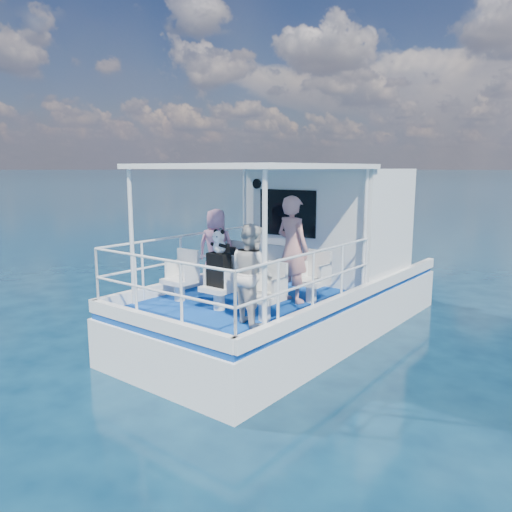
# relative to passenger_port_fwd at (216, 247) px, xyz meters

# --- Properties ---
(ground) EXTENTS (2000.00, 2000.00, 0.00)m
(ground) POSITION_rel_passenger_port_fwd_xyz_m (1.25, -0.21, -1.63)
(ground) COLOR #07223A
(ground) RESTS_ON ground
(hull) EXTENTS (3.00, 7.00, 1.60)m
(hull) POSITION_rel_passenger_port_fwd_xyz_m (1.25, 0.79, -1.63)
(hull) COLOR white
(hull) RESTS_ON ground
(deck) EXTENTS (2.90, 6.90, 0.10)m
(deck) POSITION_rel_passenger_port_fwd_xyz_m (1.25, 0.79, -0.78)
(deck) COLOR #0A3892
(deck) RESTS_ON hull
(cabin) EXTENTS (2.85, 2.00, 2.20)m
(cabin) POSITION_rel_passenger_port_fwd_xyz_m (1.25, 2.09, 0.37)
(cabin) COLOR white
(cabin) RESTS_ON deck
(canopy) EXTENTS (3.00, 3.20, 0.08)m
(canopy) POSITION_rel_passenger_port_fwd_xyz_m (1.25, -0.41, 1.51)
(canopy) COLOR white
(canopy) RESTS_ON cabin
(canopy_posts) EXTENTS (2.77, 2.97, 2.20)m
(canopy_posts) POSITION_rel_passenger_port_fwd_xyz_m (1.25, -0.46, 0.37)
(canopy_posts) COLOR white
(canopy_posts) RESTS_ON deck
(railings) EXTENTS (2.84, 3.59, 1.00)m
(railings) POSITION_rel_passenger_port_fwd_xyz_m (1.25, -0.78, -0.23)
(railings) COLOR white
(railings) RESTS_ON deck
(seat_port_fwd) EXTENTS (0.48, 0.46, 0.38)m
(seat_port_fwd) POSITION_rel_passenger_port_fwd_xyz_m (0.35, -0.01, -0.54)
(seat_port_fwd) COLOR silver
(seat_port_fwd) RESTS_ON deck
(seat_center_fwd) EXTENTS (0.48, 0.46, 0.38)m
(seat_center_fwd) POSITION_rel_passenger_port_fwd_xyz_m (1.25, -0.01, -0.54)
(seat_center_fwd) COLOR silver
(seat_center_fwd) RESTS_ON deck
(seat_stbd_fwd) EXTENTS (0.48, 0.46, 0.38)m
(seat_stbd_fwd) POSITION_rel_passenger_port_fwd_xyz_m (2.15, -0.01, -0.54)
(seat_stbd_fwd) COLOR silver
(seat_stbd_fwd) RESTS_ON deck
(seat_port_aft) EXTENTS (0.48, 0.46, 0.38)m
(seat_port_aft) POSITION_rel_passenger_port_fwd_xyz_m (0.35, -1.31, -0.54)
(seat_port_aft) COLOR silver
(seat_port_aft) RESTS_ON deck
(seat_center_aft) EXTENTS (0.48, 0.46, 0.38)m
(seat_center_aft) POSITION_rel_passenger_port_fwd_xyz_m (1.25, -1.31, -0.54)
(seat_center_aft) COLOR silver
(seat_center_aft) RESTS_ON deck
(seat_stbd_aft) EXTENTS (0.48, 0.46, 0.38)m
(seat_stbd_aft) POSITION_rel_passenger_port_fwd_xyz_m (2.15, -1.31, -0.54)
(seat_stbd_aft) COLOR silver
(seat_stbd_aft) RESTS_ON deck
(passenger_port_fwd) EXTENTS (0.65, 0.57, 1.45)m
(passenger_port_fwd) POSITION_rel_passenger_port_fwd_xyz_m (0.00, 0.00, 0.00)
(passenger_port_fwd) COLOR pink
(passenger_port_fwd) RESTS_ON deck
(passenger_stbd_fwd) EXTENTS (0.71, 0.54, 1.77)m
(passenger_stbd_fwd) POSITION_rel_passenger_port_fwd_xyz_m (1.88, -0.18, 0.16)
(passenger_stbd_fwd) COLOR tan
(passenger_stbd_fwd) RESTS_ON deck
(passenger_stbd_aft) EXTENTS (0.86, 0.77, 1.45)m
(passenger_stbd_aft) POSITION_rel_passenger_port_fwd_xyz_m (2.08, -1.52, -0.00)
(passenger_stbd_aft) COLOR beige
(passenger_stbd_aft) RESTS_ON deck
(backpack_port) EXTENTS (0.29, 0.17, 0.39)m
(backpack_port) POSITION_rel_passenger_port_fwd_xyz_m (0.35, -0.08, -0.15)
(backpack_port) COLOR black
(backpack_port) RESTS_ON seat_port_fwd
(backpack_center) EXTENTS (0.35, 0.20, 0.53)m
(backpack_center) POSITION_rel_passenger_port_fwd_xyz_m (1.26, -1.31, -0.08)
(backpack_center) COLOR black
(backpack_center) RESTS_ON seat_center_aft
(compact_camera) EXTENTS (0.11, 0.07, 0.07)m
(compact_camera) POSITION_rel_passenger_port_fwd_xyz_m (0.34, -0.09, 0.07)
(compact_camera) COLOR black
(compact_camera) RESTS_ON backpack_port
(panda) EXTENTS (0.24, 0.20, 0.37)m
(panda) POSITION_rel_passenger_port_fwd_xyz_m (1.27, -1.31, 0.37)
(panda) COLOR white
(panda) RESTS_ON backpack_center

